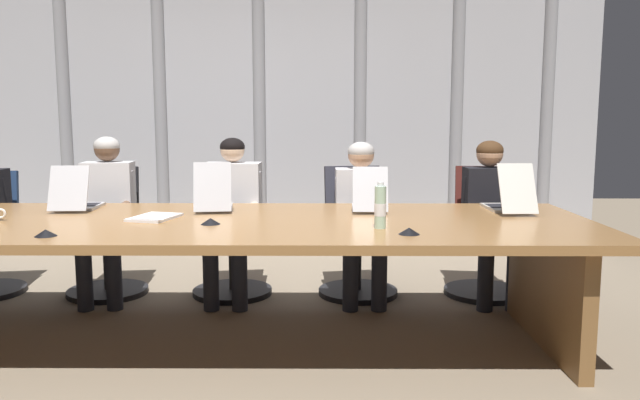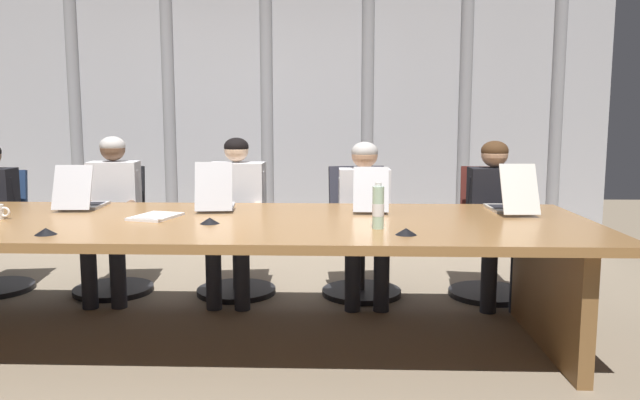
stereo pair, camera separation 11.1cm
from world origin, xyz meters
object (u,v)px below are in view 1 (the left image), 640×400
(conference_mic_right_side, at_px, (46,233))
(spiral_notepad, at_px, (154,217))
(person_right_mid, at_px, (362,210))
(person_right_end, at_px, (491,210))
(office_chair_right_end, at_px, (485,246))
(person_center, at_px, (231,209))
(laptop_left_mid, at_px, (77,201))
(conference_mic_left_side, at_px, (409,231))
(laptop_right_end, at_px, (508,202))
(water_bottle_primary, at_px, (380,207))
(laptop_center, at_px, (214,201))
(office_chair_right_mid, at_px, (357,246))
(office_chair_center, at_px, (232,245))
(person_left_mid, at_px, (106,208))
(conference_mic_middle, at_px, (211,221))
(laptop_right_mid, at_px, (369,202))
(office_chair_left_mid, at_px, (107,246))

(conference_mic_right_side, bearing_deg, spiral_notepad, 53.55)
(person_right_mid, relative_size, person_right_end, 0.99)
(office_chair_right_end, distance_m, person_center, 1.94)
(laptop_left_mid, bearing_deg, conference_mic_left_side, -115.82)
(spiral_notepad, bearing_deg, laptop_right_end, 23.83)
(water_bottle_primary, xyz_separation_m, conference_mic_right_side, (-1.71, -0.24, -0.10))
(laptop_center, xyz_separation_m, office_chair_right_mid, (0.96, 0.68, -0.44))
(person_center, bearing_deg, office_chair_center, -168.50)
(office_chair_center, bearing_deg, laptop_left_mid, -62.02)
(conference_mic_right_side, distance_m, spiral_notepad, 0.68)
(office_chair_right_end, xyz_separation_m, conference_mic_right_side, (-2.63, -1.58, 0.40))
(person_left_mid, bearing_deg, office_chair_center, 94.62)
(person_right_end, xyz_separation_m, conference_mic_left_side, (-0.78, -1.35, 0.10))
(person_center, distance_m, conference_mic_middle, 1.07)
(person_right_mid, bearing_deg, laptop_right_mid, 0.08)
(laptop_right_mid, height_order, spiral_notepad, laptop_right_mid)
(laptop_center, bearing_deg, person_left_mid, 51.93)
(person_right_mid, height_order, conference_mic_middle, person_right_mid)
(laptop_right_end, relative_size, person_right_mid, 0.43)
(office_chair_center, distance_m, conference_mic_right_side, 1.77)
(office_chair_right_end, relative_size, conference_mic_right_side, 8.74)
(laptop_right_end, xyz_separation_m, conference_mic_left_side, (-0.74, -0.80, -0.04))
(water_bottle_primary, distance_m, spiral_notepad, 1.34)
(laptop_center, bearing_deg, office_chair_right_mid, -62.27)
(laptop_left_mid, bearing_deg, person_right_mid, -78.27)
(conference_mic_right_side, xyz_separation_m, spiral_notepad, (0.40, 0.54, -0.01))
(office_chair_left_mid, xyz_separation_m, conference_mic_middle, (1.02, -1.22, 0.40))
(laptop_center, xyz_separation_m, office_chair_right_end, (1.94, 0.68, -0.44))
(person_right_mid, height_order, water_bottle_primary, person_right_mid)
(laptop_left_mid, height_order, person_left_mid, person_left_mid)
(office_chair_right_end, height_order, person_left_mid, person_left_mid)
(conference_mic_middle, distance_m, conference_mic_right_side, 0.85)
(laptop_center, xyz_separation_m, office_chair_center, (0.01, 0.68, -0.43))
(laptop_left_mid, xyz_separation_m, person_right_end, (2.83, 0.50, -0.13))
(laptop_right_end, height_order, water_bottle_primary, laptop_right_end)
(person_right_end, height_order, water_bottle_primary, person_right_end)
(person_right_mid, xyz_separation_m, conference_mic_right_side, (-1.68, -1.42, 0.10))
(laptop_right_end, relative_size, spiral_notepad, 1.43)
(office_chair_right_end, xyz_separation_m, spiral_notepad, (-2.23, -1.03, 0.39))
(laptop_right_end, relative_size, conference_mic_left_side, 4.57)
(conference_mic_left_side, bearing_deg, conference_mic_right_side, -178.05)
(laptop_left_mid, bearing_deg, water_bottle_primary, -112.76)
(office_chair_right_mid, relative_size, conference_mic_right_side, 8.75)
(laptop_right_end, distance_m, conference_mic_middle, 1.88)
(conference_mic_middle, bearing_deg, conference_mic_left_side, -15.35)
(office_chair_left_mid, xyz_separation_m, person_center, (0.98, -0.16, 0.31))
(laptop_right_mid, relative_size, person_right_mid, 0.37)
(laptop_right_mid, relative_size, office_chair_right_mid, 0.45)
(office_chair_center, distance_m, spiral_notepad, 1.14)
(office_chair_center, relative_size, person_right_end, 0.84)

